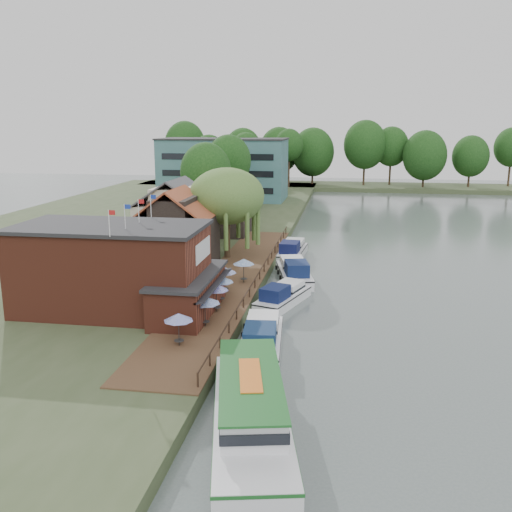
# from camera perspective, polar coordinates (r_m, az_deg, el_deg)

# --- Properties ---
(ground) EXTENTS (260.00, 260.00, 0.00)m
(ground) POSITION_cam_1_polar(r_m,az_deg,el_deg) (47.14, 4.92, -7.13)
(ground) COLOR #4D5956
(ground) RESTS_ON ground
(land_bank) EXTENTS (50.00, 140.00, 1.00)m
(land_bank) POSITION_cam_1_polar(r_m,az_deg,el_deg) (87.18, -13.30, 2.39)
(land_bank) COLOR #384728
(land_bank) RESTS_ON ground
(quay_deck) EXTENTS (6.00, 50.00, 0.10)m
(quay_deck) POSITION_cam_1_polar(r_m,az_deg,el_deg) (57.31, -2.29, -2.28)
(quay_deck) COLOR #47301E
(quay_deck) RESTS_ON land_bank
(quay_rail) EXTENTS (0.20, 49.00, 1.00)m
(quay_rail) POSITION_cam_1_polar(r_m,az_deg,el_deg) (57.20, 0.45, -1.83)
(quay_rail) COLOR black
(quay_rail) RESTS_ON land_bank
(pub) EXTENTS (20.00, 11.00, 7.30)m
(pub) POSITION_cam_1_polar(r_m,az_deg,el_deg) (47.81, -12.03, -1.25)
(pub) COLOR maroon
(pub) RESTS_ON land_bank
(hotel_block) EXTENTS (25.40, 12.40, 12.30)m
(hotel_block) POSITION_cam_1_polar(r_m,az_deg,el_deg) (117.18, -3.25, 8.70)
(hotel_block) COLOR #38666B
(hotel_block) RESTS_ON land_bank
(cottage_a) EXTENTS (8.60, 7.60, 8.50)m
(cottage_a) POSITION_cam_1_polar(r_m,az_deg,el_deg) (61.85, -7.97, 2.75)
(cottage_a) COLOR black
(cottage_a) RESTS_ON land_bank
(cottage_b) EXTENTS (9.60, 8.60, 8.50)m
(cottage_b) POSITION_cam_1_polar(r_m,az_deg,el_deg) (72.14, -7.94, 4.24)
(cottage_b) COLOR beige
(cottage_b) RESTS_ON land_bank
(cottage_c) EXTENTS (7.60, 7.60, 8.50)m
(cottage_c) POSITION_cam_1_polar(r_m,az_deg,el_deg) (79.74, -3.29, 5.20)
(cottage_c) COLOR black
(cottage_c) RESTS_ON land_bank
(willow) EXTENTS (8.60, 8.60, 10.43)m
(willow) POSITION_cam_1_polar(r_m,az_deg,el_deg) (65.34, -2.93, 4.28)
(willow) COLOR #476B2D
(willow) RESTS_ON land_bank
(umbrella_0) EXTENTS (2.09, 2.09, 2.38)m
(umbrella_0) POSITION_cam_1_polar(r_m,az_deg,el_deg) (40.40, -7.73, -7.28)
(umbrella_0) COLOR #1C2C9B
(umbrella_0) RESTS_ON quay_deck
(umbrella_1) EXTENTS (2.39, 2.39, 2.38)m
(umbrella_1) POSITION_cam_1_polar(r_m,az_deg,el_deg) (43.87, -5.13, -5.54)
(umbrella_1) COLOR #1A4293
(umbrella_1) RESTS_ON quay_deck
(umbrella_2) EXTENTS (2.03, 2.03, 2.38)m
(umbrella_2) POSITION_cam_1_polar(r_m,az_deg,el_deg) (47.09, -3.97, -4.19)
(umbrella_2) COLOR #1D1B94
(umbrella_2) RESTS_ON quay_deck
(umbrella_3) EXTENTS (2.27, 2.27, 2.38)m
(umbrella_3) POSITION_cam_1_polar(r_m,az_deg,el_deg) (49.45, -3.55, -3.33)
(umbrella_3) COLOR #1B4997
(umbrella_3) RESTS_ON quay_deck
(umbrella_4) EXTENTS (2.24, 2.24, 2.38)m
(umbrella_4) POSITION_cam_1_polar(r_m,az_deg,el_deg) (52.40, -3.17, -2.37)
(umbrella_4) COLOR navy
(umbrella_4) RESTS_ON quay_deck
(umbrella_5) EXTENTS (2.12, 2.12, 2.38)m
(umbrella_5) POSITION_cam_1_polar(r_m,az_deg,el_deg) (55.48, -1.24, -1.47)
(umbrella_5) COLOR #1A4C94
(umbrella_5) RESTS_ON quay_deck
(cruiser_0) EXTENTS (4.10, 10.27, 2.43)m
(cruiser_0) POSITION_cam_1_polar(r_m,az_deg,el_deg) (42.20, 0.57, -7.80)
(cruiser_0) COLOR white
(cruiser_0) RESTS_ON ground
(cruiser_1) EXTENTS (5.57, 9.38, 2.13)m
(cruiser_1) POSITION_cam_1_polar(r_m,az_deg,el_deg) (52.45, 2.71, -3.74)
(cruiser_1) COLOR white
(cruiser_1) RESTS_ON ground
(cruiser_2) EXTENTS (5.48, 10.62, 2.47)m
(cruiser_2) POSITION_cam_1_polar(r_m,az_deg,el_deg) (60.37, 3.84, -1.31)
(cruiser_2) COLOR white
(cruiser_2) RESTS_ON ground
(cruiser_3) EXTENTS (3.76, 9.83, 2.33)m
(cruiser_3) POSITION_cam_1_polar(r_m,az_deg,el_deg) (70.63, 3.63, 0.78)
(cruiser_3) COLOR silver
(cruiser_3) RESTS_ON ground
(tour_boat) EXTENTS (6.97, 14.99, 3.16)m
(tour_boat) POSITION_cam_1_polar(r_m,az_deg,el_deg) (31.39, -0.51, -14.86)
(tour_boat) COLOR silver
(tour_boat) RESTS_ON ground
(swan) EXTENTS (0.44, 0.44, 0.44)m
(swan) POSITION_cam_1_polar(r_m,az_deg,el_deg) (37.31, -3.51, -12.44)
(swan) COLOR white
(swan) RESTS_ON ground
(bank_tree_0) EXTENTS (7.89, 7.89, 12.43)m
(bank_tree_0) POSITION_cam_1_polar(r_m,az_deg,el_deg) (89.30, -5.02, 7.30)
(bank_tree_0) COLOR #143811
(bank_tree_0) RESTS_ON land_bank
(bank_tree_1) EXTENTS (7.61, 7.61, 13.41)m
(bank_tree_1) POSITION_cam_1_polar(r_m,az_deg,el_deg) (98.03, -2.74, 8.15)
(bank_tree_1) COLOR #143811
(bank_tree_1) RESTS_ON land_bank
(bank_tree_2) EXTENTS (7.01, 7.01, 11.37)m
(bank_tree_2) POSITION_cam_1_polar(r_m,az_deg,el_deg) (106.04, -2.59, 7.98)
(bank_tree_2) COLOR #143811
(bank_tree_2) RESTS_ON land_bank
(bank_tree_3) EXTENTS (6.36, 6.36, 13.36)m
(bank_tree_3) POSITION_cam_1_polar(r_m,az_deg,el_deg) (122.55, -1.02, 9.17)
(bank_tree_3) COLOR #143811
(bank_tree_3) RESTS_ON land_bank
(bank_tree_4) EXTENTS (6.56, 6.56, 11.60)m
(bank_tree_4) POSITION_cam_1_polar(r_m,az_deg,el_deg) (131.84, -0.13, 9.07)
(bank_tree_4) COLOR #143811
(bank_tree_4) RESTS_ON land_bank
(bank_tree_5) EXTENTS (6.78, 6.78, 13.91)m
(bank_tree_5) POSITION_cam_1_polar(r_m,az_deg,el_deg) (139.80, 3.30, 9.76)
(bank_tree_5) COLOR #143811
(bank_tree_5) RESTS_ON land_bank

